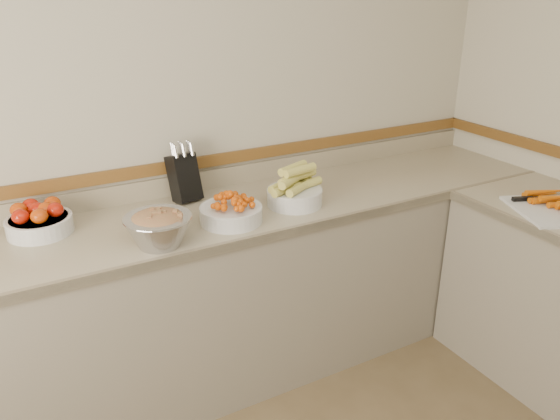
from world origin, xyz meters
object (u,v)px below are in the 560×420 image
knife_block (184,176)px  corn_bowl (295,191)px  cherry_tomato_bowl (231,211)px  tomato_bowl (39,220)px  rhubarb_bowl (158,227)px

knife_block → corn_bowl: bearing=-35.7°
knife_block → cherry_tomato_bowl: (0.09, -0.35, -0.07)m
tomato_bowl → corn_bowl: corn_bowl is taller
corn_bowl → rhubarb_bowl: corn_bowl is taller
knife_block → rhubarb_bowl: (-0.26, -0.43, -0.04)m
corn_bowl → rhubarb_bowl: bearing=-170.7°
tomato_bowl → corn_bowl: 1.14m
knife_block → corn_bowl: size_ratio=1.01×
tomato_bowl → corn_bowl: bearing=-12.7°
cherry_tomato_bowl → rhubarb_bowl: rhubarb_bowl is taller
tomato_bowl → corn_bowl: (1.11, -0.25, 0.01)m
knife_block → corn_bowl: knife_block is taller
knife_block → tomato_bowl: (-0.67, -0.07, -0.06)m
knife_block → tomato_bowl: size_ratio=1.10×
cherry_tomato_bowl → corn_bowl: bearing=6.3°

